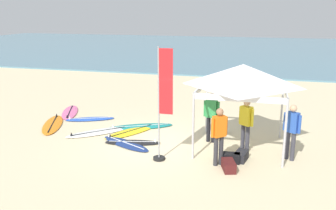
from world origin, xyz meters
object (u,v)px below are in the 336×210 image
surfboard_yellow (131,131)px  gear_bag_by_pole (241,156)px  surfboard_orange (53,124)px  person_orange (219,133)px  surfboard_white (98,132)px  gear_bag_on_sand (229,166)px  canopy_tent (243,76)px  person_yellow (246,122)px  surfboard_teal (140,126)px  surfboard_navy (125,144)px  surfboard_black (133,142)px  banner_flag (162,110)px  person_blue (292,128)px  surfboard_pink (70,112)px  person_green (211,114)px  surfboard_blue (90,119)px  gear_bag_near_tent (230,158)px  cooler_box (218,129)px

surfboard_yellow → gear_bag_by_pole: (4.09, -1.58, 0.10)m
surfboard_orange → person_orange: (6.73, -2.10, 0.95)m
surfboard_white → gear_bag_on_sand: gear_bag_on_sand is taller
canopy_tent → person_yellow: 1.44m
surfboard_teal → person_yellow: (4.03, -1.45, 0.95)m
surfboard_navy → canopy_tent: bearing=11.1°
surfboard_black → banner_flag: banner_flag is taller
surfboard_navy → person_orange: (3.21, -0.85, 0.95)m
canopy_tent → gear_bag_by_pole: size_ratio=4.58×
surfboard_teal → person_blue: person_blue is taller
banner_flag → surfboard_black: bearing=141.0°
surfboard_yellow → person_blue: 5.69m
surfboard_white → surfboard_navy: (1.40, -0.86, 0.00)m
surfboard_pink → person_green: 6.84m
surfboard_navy → person_yellow: bearing=6.2°
person_yellow → person_blue: 1.39m
surfboard_navy → surfboard_pink: same height
surfboard_yellow → person_yellow: person_yellow is taller
surfboard_navy → surfboard_black: bearing=38.3°
surfboard_blue → surfboard_teal: size_ratio=0.79×
person_yellow → gear_bag_near_tent: size_ratio=2.85×
surfboard_yellow → gear_bag_near_tent: bearing=-25.9°
surfboard_orange → person_yellow: bearing=-6.3°
surfboard_white → surfboard_black: 1.75m
gear_bag_by_pole → cooler_box: (-0.98, 2.24, 0.06)m
surfboard_orange → surfboard_navy: same height
person_orange → cooler_box: (-0.35, 2.75, -0.79)m
surfboard_blue → banner_flag: (4.01, -3.21, 1.54)m
surfboard_teal → cooler_box: size_ratio=5.12×
canopy_tent → surfboard_teal: (-3.84, 1.15, -2.35)m
canopy_tent → person_blue: bearing=-23.1°
canopy_tent → person_green: 1.73m
surfboard_black → person_orange: bearing=-18.7°
person_yellow → gear_bag_on_sand: (-0.35, -1.58, -0.85)m
surfboard_blue → person_orange: 6.54m
canopy_tent → person_yellow: canopy_tent is taller
surfboard_black → surfboard_teal: bearing=101.1°
surfboard_blue → gear_bag_by_pole: bearing=-22.7°
surfboard_orange → gear_bag_near_tent: size_ratio=4.33×
surfboard_pink → gear_bag_near_tent: size_ratio=3.99×
person_yellow → person_orange: 1.45m
surfboard_pink → gear_bag_near_tent: 8.11m
surfboard_teal → person_blue: 5.74m
surfboard_black → surfboard_yellow: size_ratio=0.81×
surfboard_orange → person_yellow: 7.52m
gear_bag_near_tent → gear_bag_on_sand: size_ratio=1.00×
canopy_tent → surfboard_navy: canopy_tent is taller
surfboard_orange → surfboard_pink: (-0.24, 1.75, 0.00)m
person_green → person_blue: 2.68m
canopy_tent → surfboard_black: size_ratio=1.41×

